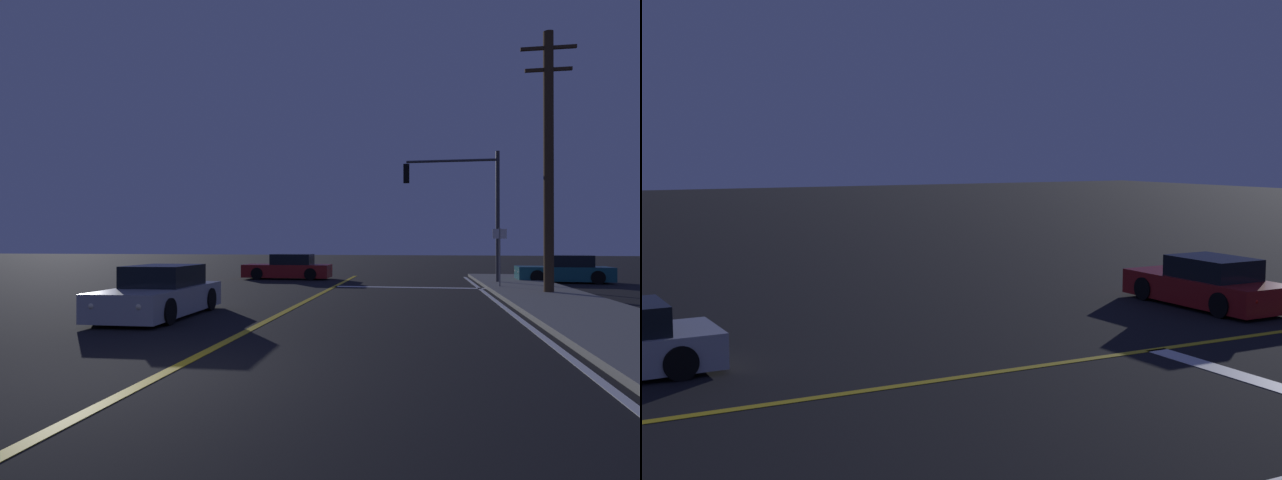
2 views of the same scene
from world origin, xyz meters
TOP-DOWN VIEW (x-y plane):
  - lane_line_center at (0.00, 9.04)m, footprint 0.20×30.72m
  - stop_bar at (3.23, 16.57)m, footprint 6.46×0.50m
  - car_side_waiting_red at (-3.24, 21.14)m, footprint 4.68×1.93m

SIDE VIEW (x-z plane):
  - lane_line_center at x=0.00m, z-range 0.00..0.01m
  - stop_bar at x=3.23m, z-range 0.00..0.01m
  - car_side_waiting_red at x=-3.24m, z-range -0.09..1.25m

